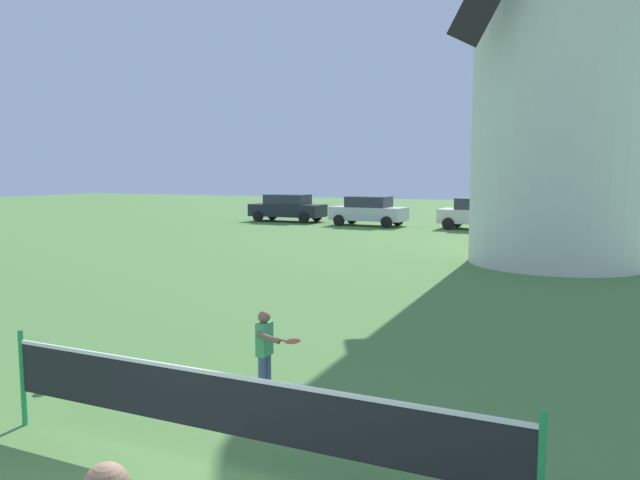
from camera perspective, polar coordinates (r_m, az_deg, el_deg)
name	(u,v)px	position (r m, az deg, el deg)	size (l,w,h in m)	color
windmill	(566,11)	(21.08, 21.68, 18.99)	(9.56, 6.07, 15.78)	silver
tennis_net	(230,405)	(6.05, -8.32, -14.80)	(5.59, 0.06, 1.10)	#238E4C
player_far	(266,346)	(8.15, -4.98, -9.71)	(0.67, 0.46, 1.08)	slate
stray_ball	(49,384)	(9.05, -23.71, -12.04)	(0.19, 0.19, 0.19)	silver
parked_car_black	(288,208)	(35.81, -3.01, 3.00)	(4.34, 1.90, 1.56)	#1E232D
parked_car_silver	(369,211)	(33.04, 4.50, 2.72)	(4.00, 1.98, 1.56)	silver
parked_car_cream	(479,213)	(31.79, 14.41, 2.40)	(3.88, 1.98, 1.56)	silver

